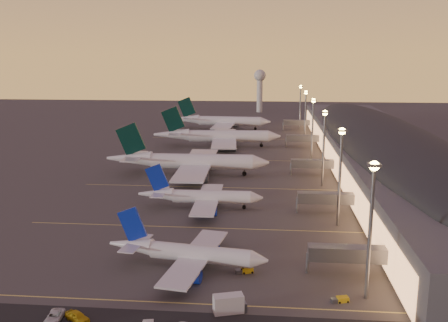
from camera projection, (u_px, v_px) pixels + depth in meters
ground at (201, 221)px, 134.02m from camera, size 700.00×700.00×0.00m
airliner_narrow_south at (187, 253)px, 104.47m from camera, size 34.88×31.47×12.47m
airliner_narrow_north at (201, 197)px, 144.97m from camera, size 36.48×32.48×13.08m
airliner_wide_near at (188, 162)px, 184.70m from camera, size 60.65×55.06×19.45m
airliner_wide_mid at (217, 136)px, 240.85m from camera, size 61.56×56.21×19.69m
airliner_wide_far at (221, 121)px, 296.89m from camera, size 59.53×54.24×19.05m
terminal_building at (381, 145)px, 197.26m from camera, size 56.35×255.00×17.46m
light_masts at (317, 125)px, 190.43m from camera, size 2.20×217.20×25.90m
radar_tower at (260, 84)px, 381.69m from camera, size 9.00×9.00×32.50m
lane_markings at (217, 184)px, 172.97m from camera, size 90.00×180.36×0.00m
baggage_tug_a at (340, 300)px, 90.40m from camera, size 3.38×2.00×0.95m
baggage_tug_b at (245, 270)px, 102.47m from camera, size 3.86×2.48×1.07m
catering_truck_a at (230, 304)px, 86.59m from camera, size 6.11×3.75×3.22m
service_van_a at (54, 317)px, 83.90m from camera, size 2.96×5.49×1.46m
service_van_b at (77, 316)px, 83.86m from camera, size 5.15×4.18×1.65m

